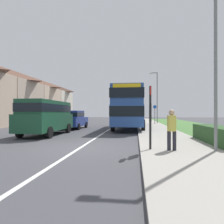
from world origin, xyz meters
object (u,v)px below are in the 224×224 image
cycle_route_sign (155,114)px  double_decker_bus (129,107)px  street_lamp_mid (156,94)px  parked_car_blue (73,119)px  pedestrian_at_stop (172,128)px  parked_van_dark_green (47,115)px  street_lamp_near (213,44)px  bus_stop_sign (150,113)px

cycle_route_sign → double_decker_bus: bearing=-114.3°
double_decker_bus → street_lamp_mid: 9.23m
cycle_route_sign → parked_car_blue: bearing=-138.8°
pedestrian_at_stop → street_lamp_mid: street_lamp_mid is taller
parked_van_dark_green → street_lamp_near: bearing=-30.2°
parked_car_blue → pedestrian_at_stop: parked_car_blue is taller
pedestrian_at_stop → cycle_route_sign: size_ratio=0.66×
bus_stop_sign → street_lamp_near: (2.30, -0.07, 2.58)m
cycle_route_sign → street_lamp_mid: (0.35, 1.50, 2.63)m
parked_car_blue → street_lamp_mid: 12.89m
bus_stop_sign → cycle_route_sign: 18.11m
parked_van_dark_green → bus_stop_sign: 8.45m
bus_stop_sign → street_lamp_mid: bearing=83.5°
parked_car_blue → cycle_route_sign: bearing=41.2°
street_lamp_near → street_lamp_mid: size_ratio=1.02×
parked_car_blue → parked_van_dark_green: bearing=-91.2°
parked_van_dark_green → street_lamp_mid: (8.92, 14.34, 2.66)m
double_decker_bus → parked_car_blue: (-5.36, -0.53, -1.19)m
street_lamp_near → cycle_route_sign: bearing=91.3°
double_decker_bus → street_lamp_mid: size_ratio=1.40×
parked_van_dark_green → pedestrian_at_stop: bearing=-35.5°
cycle_route_sign → parked_van_dark_green: bearing=-123.7°
double_decker_bus → parked_van_dark_green: double_decker_bus is taller
street_lamp_near → street_lamp_mid: 19.58m
double_decker_bus → street_lamp_near: bearing=-72.6°
parked_van_dark_green → street_lamp_near: (8.99, -5.24, 2.73)m
parked_car_blue → cycle_route_sign: cycle_route_sign is taller
parked_car_blue → bus_stop_sign: (6.57, -10.62, 0.59)m
pedestrian_at_stop → street_lamp_near: bearing=3.3°
double_decker_bus → pedestrian_at_stop: double_decker_bus is taller
double_decker_bus → pedestrian_at_stop: (2.00, -11.32, -1.17)m
pedestrian_at_stop → double_decker_bus: bearing=100.0°
pedestrian_at_stop → cycle_route_sign: (1.09, 18.17, 0.45)m
parked_van_dark_green → pedestrian_at_stop: (7.48, -5.33, -0.42)m
street_lamp_near → bus_stop_sign: bearing=178.2°
cycle_route_sign → pedestrian_at_stop: bearing=-93.4°
double_decker_bus → bus_stop_sign: size_ratio=3.78×
cycle_route_sign → street_lamp_mid: size_ratio=0.36×
parked_car_blue → street_lamp_mid: bearing=45.3°
parked_car_blue → street_lamp_mid: street_lamp_mid is taller
street_lamp_near → street_lamp_mid: street_lamp_near is taller
double_decker_bus → street_lamp_mid: bearing=67.6°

